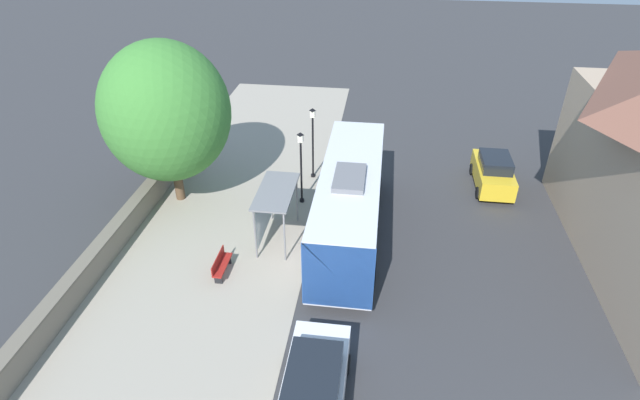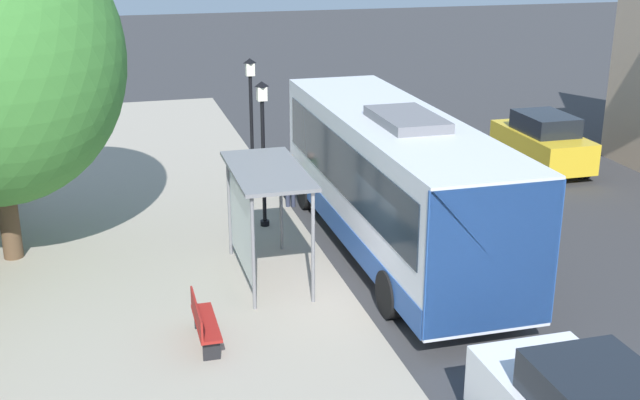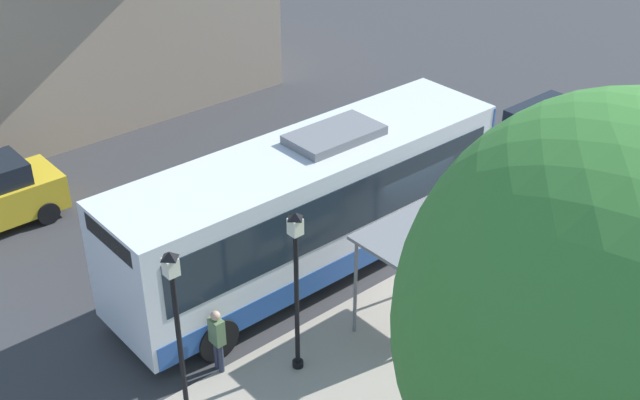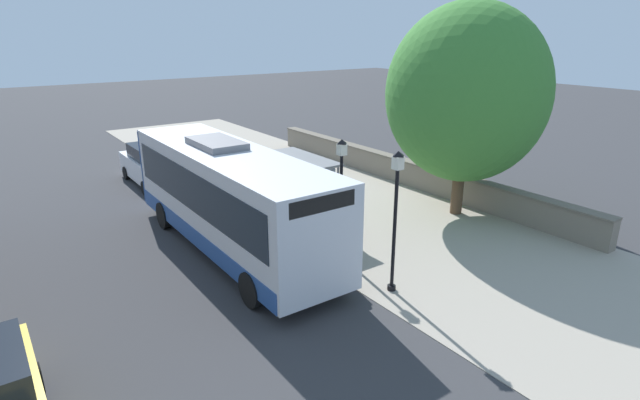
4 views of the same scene
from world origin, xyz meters
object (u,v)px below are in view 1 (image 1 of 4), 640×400
Objects in this scene: street_lamp_far at (313,137)px; parked_car_behind_bus at (314,389)px; parked_car_far_lane at (493,172)px; shade_tree at (166,112)px; bus_shelter at (273,199)px; bench at (221,264)px; bus at (350,201)px; pedestrian at (325,175)px; street_lamp_near at (301,162)px.

parked_car_behind_bus is at bearing -81.57° from street_lamp_far.
parked_car_behind_bus is 16.37m from parked_car_far_lane.
bus_shelter is at bearing -26.07° from shade_tree.
bench is (-1.69, -2.71, -1.65)m from bus_shelter.
street_lamp_far is at bearing 115.02° from bus.
parked_car_far_lane is (8.80, 1.50, -0.00)m from pedestrian.
street_lamp_near is at bearing -163.95° from parked_car_far_lane.
bus reaches higher than pedestrian.
shade_tree is at bearing 153.93° from bus_shelter.
shade_tree reaches higher than street_lamp_near.
street_lamp_near reaches higher than pedestrian.
street_lamp_far is (0.91, 5.87, 0.30)m from bus_shelter.
pedestrian is 2.16m from street_lamp_far.
street_lamp_far is (-0.83, 1.31, 1.51)m from pedestrian.
bench is 0.40× the size of street_lamp_far.
pedestrian is at bearing 64.82° from bench.
parked_car_behind_bus is (1.31, -13.06, 0.00)m from pedestrian.
street_lamp_far is at bearing 81.22° from bus_shelter.
pedestrian is 0.19× the size of shade_tree.
parked_car_far_lane is (10.53, 6.06, -1.21)m from bus_shelter.
pedestrian is at bearing 95.71° from parked_car_behind_bus.
street_lamp_near reaches higher than bus.
shade_tree is (-5.56, 2.72, 2.66)m from bus_shelter.
pedestrian is 8.46m from shade_tree.
bus is 3.13× the size of bus_shelter.
street_lamp_far is at bearing 73.19° from bench.
shade_tree is 1.73× the size of parked_car_behind_bus.
bus_shelter is (-3.34, -0.67, 0.25)m from bus.
street_lamp_far is at bearing 98.43° from parked_car_behind_bus.
bus_shelter is 9.11m from parked_car_behind_bus.
parked_car_far_lane is (9.82, 2.82, -1.42)m from street_lamp_near.
street_lamp_near is at bearing 68.01° from bench.
street_lamp_near is (-2.62, 2.56, 0.45)m from bus.
street_lamp_far is at bearing 122.15° from pedestrian.
bus_shelter reaches higher than parked_car_far_lane.
bus is at bearing 33.95° from bench.
parked_car_far_lane is at bearing 62.76° from parked_car_behind_bus.
bus_shelter is at bearing 109.67° from parked_car_behind_bus.
parked_car_behind_bus is at bearing -70.33° from bus_shelter.
shade_tree reaches higher than parked_car_far_lane.
bus_shelter is 0.82× the size of street_lamp_far.
bench is at bearing -144.33° from parked_car_far_lane.
pedestrian is (1.73, 4.56, -1.21)m from bus_shelter.
bus reaches higher than parked_car_far_lane.
bus_shelter is at bearing -102.45° from street_lamp_near.
street_lamp_near is 0.48× the size of shade_tree.
street_lamp_far is 7.58m from shade_tree.
street_lamp_near is 0.96× the size of street_lamp_far.
bus_shelter is 2.13× the size of pedestrian.
bus_shelter is 0.71× the size of parked_car_behind_bus.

